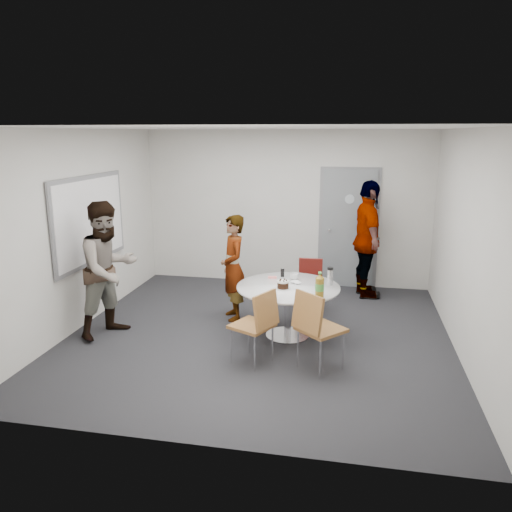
% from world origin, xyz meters
% --- Properties ---
extents(floor, '(5.00, 5.00, 0.00)m').
position_xyz_m(floor, '(0.00, 0.00, 0.00)').
color(floor, black).
rests_on(floor, ground).
extents(ceiling, '(5.00, 5.00, 0.00)m').
position_xyz_m(ceiling, '(0.00, 0.00, 2.70)').
color(ceiling, silver).
rests_on(ceiling, wall_back).
extents(wall_back, '(5.00, 0.00, 5.00)m').
position_xyz_m(wall_back, '(0.00, 2.50, 1.35)').
color(wall_back, silver).
rests_on(wall_back, floor).
extents(wall_left, '(0.00, 5.00, 5.00)m').
position_xyz_m(wall_left, '(-2.50, 0.00, 1.35)').
color(wall_left, silver).
rests_on(wall_left, floor).
extents(wall_right, '(0.00, 5.00, 5.00)m').
position_xyz_m(wall_right, '(2.50, 0.00, 1.35)').
color(wall_right, silver).
rests_on(wall_right, floor).
extents(wall_front, '(5.00, 0.00, 5.00)m').
position_xyz_m(wall_front, '(0.00, -2.50, 1.35)').
color(wall_front, silver).
rests_on(wall_front, floor).
extents(door, '(1.02, 0.17, 2.12)m').
position_xyz_m(door, '(1.10, 2.48, 1.03)').
color(door, slate).
rests_on(door, wall_back).
extents(whiteboard, '(0.04, 1.90, 1.25)m').
position_xyz_m(whiteboard, '(-2.46, 0.20, 1.45)').
color(whiteboard, gray).
rests_on(whiteboard, wall_left).
extents(table, '(1.35, 1.35, 1.02)m').
position_xyz_m(table, '(0.41, 0.01, 0.61)').
color(table, white).
rests_on(table, floor).
extents(chair_near_left, '(0.60, 0.58, 0.90)m').
position_xyz_m(chair_near_left, '(0.15, -0.86, 0.55)').
color(chair_near_left, brown).
rests_on(chair_near_left, floor).
extents(chair_near_right, '(0.65, 0.66, 0.94)m').
position_xyz_m(chair_near_right, '(0.80, -0.90, 0.58)').
color(chair_near_right, brown).
rests_on(chair_near_right, floor).
extents(chair_far, '(0.38, 0.41, 0.79)m').
position_xyz_m(chair_far, '(0.57, 1.14, 0.48)').
color(chair_far, '#601713').
rests_on(chair_far, floor).
extents(person_main, '(0.57, 0.66, 1.53)m').
position_xyz_m(person_main, '(-0.48, 0.55, 0.76)').
color(person_main, '#A5C6EA').
rests_on(person_main, floor).
extents(person_left, '(1.00, 1.09, 1.80)m').
position_xyz_m(person_left, '(-1.95, -0.33, 0.90)').
color(person_left, white).
rests_on(person_left, floor).
extents(person_right, '(0.69, 1.20, 1.92)m').
position_xyz_m(person_right, '(1.42, 1.95, 0.96)').
color(person_right, black).
rests_on(person_right, floor).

